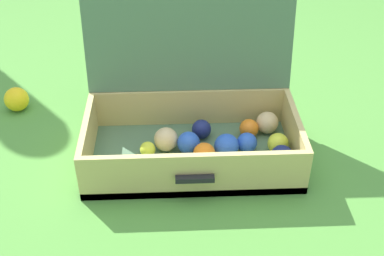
% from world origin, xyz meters
% --- Properties ---
extents(ground_plane, '(16.00, 16.00, 0.00)m').
position_xyz_m(ground_plane, '(0.00, 0.00, 0.00)').
color(ground_plane, '#4C8C38').
extents(open_suitcase, '(0.66, 0.44, 0.50)m').
position_xyz_m(open_suitcase, '(0.06, 0.11, 0.11)').
color(open_suitcase, '#4C7051').
rests_on(open_suitcase, ground).
extents(stray_ball_on_grass, '(0.09, 0.09, 0.09)m').
position_xyz_m(stray_ball_on_grass, '(-0.58, 0.38, 0.04)').
color(stray_ball_on_grass, yellow).
rests_on(stray_ball_on_grass, ground).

